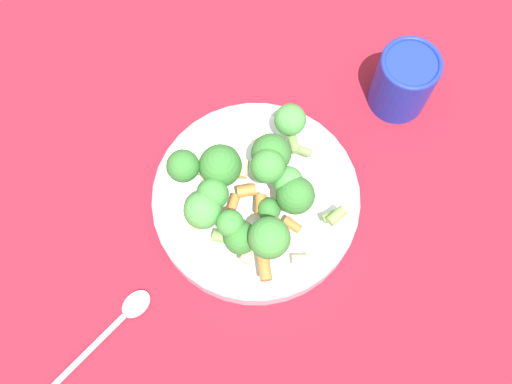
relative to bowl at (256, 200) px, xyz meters
The scene contains 5 objects.
ground_plane 0.02m from the bowl, ahead, with size 3.00×3.00×0.00m, color maroon.
bowl is the anchor object (origin of this frame).
pasta_salad 0.06m from the bowl, 107.87° to the left, with size 0.18×0.18×0.08m.
cup 0.23m from the bowl, 67.61° to the right, with size 0.07×0.07×0.09m.
spoon 0.22m from the bowl, 115.89° to the left, with size 0.10×0.16×0.01m.
Camera 1 is at (-0.21, 0.06, 0.68)m, focal length 42.00 mm.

